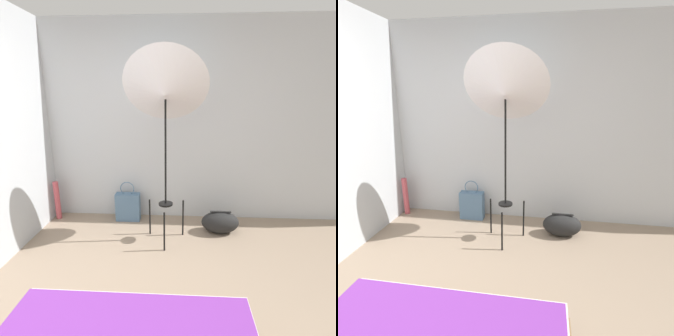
{
  "view_description": "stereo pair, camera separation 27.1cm",
  "coord_description": "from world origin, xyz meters",
  "views": [
    {
      "loc": [
        0.33,
        -1.27,
        1.68
      ],
      "look_at": [
        0.18,
        1.34,
        0.95
      ],
      "focal_mm": 28.0,
      "sensor_mm": 36.0,
      "label": 1
    },
    {
      "loc": [
        0.6,
        -1.24,
        1.68
      ],
      "look_at": [
        0.18,
        1.34,
        0.95
      ],
      "focal_mm": 28.0,
      "sensor_mm": 36.0,
      "label": 2
    }
  ],
  "objects": [
    {
      "name": "duffel_bag",
      "position": [
        0.81,
        1.74,
        0.14
      ],
      "size": [
        0.47,
        0.28,
        0.28
      ],
      "color": "black",
      "rests_on": "ground_plane"
    },
    {
      "name": "paper_roll",
      "position": [
        -1.4,
        2.01,
        0.27
      ],
      "size": [
        0.07,
        0.07,
        0.54
      ],
      "color": "#BC4C56",
      "rests_on": "ground_plane"
    },
    {
      "name": "photo_umbrella",
      "position": [
        0.14,
        1.54,
        1.71
      ],
      "size": [
        0.92,
        0.68,
        2.15
      ],
      "color": "black",
      "rests_on": "ground_plane"
    },
    {
      "name": "wall_back",
      "position": [
        0.0,
        2.21,
        1.3
      ],
      "size": [
        8.0,
        0.05,
        2.6
      ],
      "color": "#B7BCC1",
      "rests_on": "ground_plane"
    },
    {
      "name": "tote_bag",
      "position": [
        -0.41,
        2.02,
        0.2
      ],
      "size": [
        0.33,
        0.13,
        0.56
      ],
      "color": "slate",
      "rests_on": "ground_plane"
    }
  ]
}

